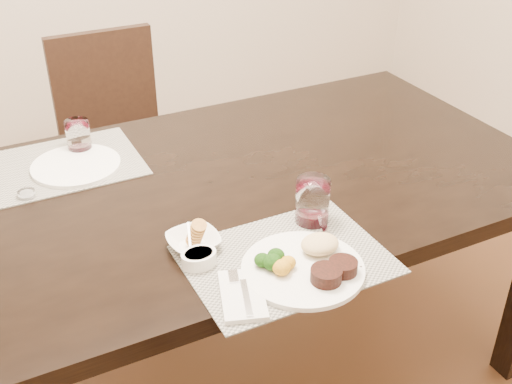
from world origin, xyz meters
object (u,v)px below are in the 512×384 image
dinner_plate (309,264)px  steak_knife (348,258)px  far_plate (76,165)px  wine_glass_near (312,203)px  cracker_bowl (193,241)px  chair_far (116,134)px

dinner_plate → steak_knife: bearing=-0.3°
dinner_plate → far_plate: bearing=120.0°
steak_knife → wine_glass_near: bearing=107.3°
steak_knife → cracker_bowl: bearing=165.1°
cracker_bowl → wine_glass_near: (0.31, -0.03, 0.04)m
chair_far → wine_glass_near: (0.18, -1.22, 0.30)m
chair_far → far_plate: 0.78m
cracker_bowl → far_plate: size_ratio=0.50×
wine_glass_near → chair_far: bearing=98.5°
chair_far → steak_knife: (0.17, -1.40, 0.26)m
wine_glass_near → far_plate: wine_glass_near is taller
far_plate → dinner_plate: bearing=-63.5°
chair_far → steak_knife: bearing=-82.9°
dinner_plate → cracker_bowl: (-0.20, 0.20, 0.00)m
dinner_plate → steak_knife: 0.10m
chair_far → dinner_plate: bearing=-87.1°
dinner_plate → steak_knife: (0.10, -0.01, -0.01)m
dinner_plate → steak_knife: size_ratio=1.28×
cracker_bowl → far_plate: (-0.16, 0.52, -0.01)m
dinner_plate → cracker_bowl: bearing=138.3°
wine_glass_near → far_plate: bearing=130.6°
chair_far → dinner_plate: 1.42m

